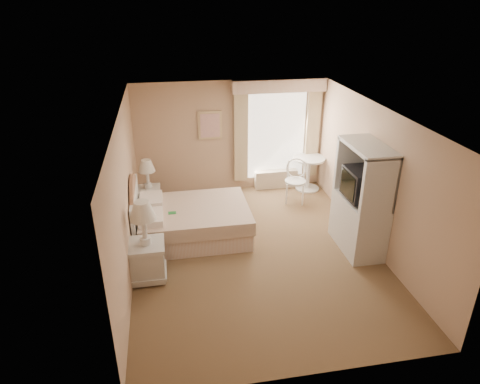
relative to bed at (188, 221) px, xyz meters
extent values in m
cube|color=brown|center=(1.12, -0.74, -0.34)|extent=(4.20, 5.50, 0.01)
cube|color=silver|center=(1.12, -0.74, 2.16)|extent=(4.20, 5.50, 0.01)
cube|color=tan|center=(1.12, 2.01, 0.91)|extent=(4.20, 0.01, 2.50)
cube|color=tan|center=(1.12, -3.49, 0.91)|extent=(4.20, 0.01, 2.50)
cube|color=tan|center=(-0.98, -0.74, 0.91)|extent=(0.01, 5.50, 2.50)
cube|color=tan|center=(3.22, -0.74, 0.91)|extent=(0.01, 5.50, 2.50)
cube|color=white|center=(2.17, 1.98, 0.91)|extent=(1.30, 0.02, 2.00)
cube|color=beige|center=(1.34, 1.93, 0.91)|extent=(0.30, 0.08, 2.05)
cube|color=beige|center=(3.00, 1.93, 0.91)|extent=(0.30, 0.08, 2.05)
cube|color=tan|center=(2.17, 1.89, 2.03)|extent=(2.05, 0.20, 0.28)
cube|color=beige|center=(2.17, 1.89, -0.13)|extent=(1.00, 0.22, 0.42)
cube|color=tan|center=(0.67, 1.98, 1.21)|extent=(0.52, 0.03, 0.62)
cube|color=beige|center=(0.67, 1.96, 1.21)|extent=(0.42, 0.02, 0.52)
cube|color=tan|center=(0.12, 0.00, -0.17)|extent=(1.94, 1.48, 0.33)
cube|color=#C2AA92|center=(0.12, 0.00, 0.13)|extent=(2.00, 1.53, 0.26)
cube|color=white|center=(-0.65, -0.35, 0.31)|extent=(0.42, 0.57, 0.13)
cube|color=white|center=(-0.65, 0.35, 0.31)|extent=(0.42, 0.57, 0.13)
cube|color=#238336|center=(-0.28, -0.14, 0.26)|extent=(0.14, 0.10, 0.01)
cube|color=silver|center=(-0.93, 0.00, 0.17)|extent=(0.06, 1.57, 1.02)
cylinder|color=#A47457|center=(-0.93, 0.00, 0.27)|extent=(0.05, 1.39, 1.39)
cube|color=silver|center=(-0.72, -1.19, -0.03)|extent=(0.51, 0.51, 0.56)
cube|color=silver|center=(-0.72, -1.19, 0.28)|extent=(0.56, 0.56, 0.07)
cube|color=silver|center=(-0.72, -1.19, -0.22)|extent=(0.56, 0.56, 0.06)
cylinder|color=silver|center=(-0.72, -1.19, 0.37)|extent=(0.18, 0.18, 0.11)
cylinder|color=silver|center=(-0.72, -1.19, 0.59)|extent=(0.08, 0.08, 0.45)
cone|color=silver|center=(-0.72, -1.19, 0.89)|extent=(0.40, 0.40, 0.29)
cube|color=silver|center=(-0.72, 1.14, -0.08)|extent=(0.43, 0.43, 0.47)
cube|color=silver|center=(-0.72, 1.14, 0.18)|extent=(0.47, 0.47, 0.06)
cube|color=silver|center=(-0.72, 1.14, -0.24)|extent=(0.47, 0.47, 0.05)
cylinder|color=silver|center=(-0.72, 1.14, 0.26)|extent=(0.15, 0.15, 0.09)
cylinder|color=silver|center=(-0.72, 1.14, 0.45)|extent=(0.07, 0.07, 0.38)
cone|color=silver|center=(-0.72, 1.14, 0.70)|extent=(0.34, 0.34, 0.24)
cylinder|color=silver|center=(2.87, 1.66, -0.32)|extent=(0.55, 0.55, 0.03)
cylinder|color=silver|center=(2.87, 1.66, 0.05)|extent=(0.08, 0.08, 0.74)
cylinder|color=silver|center=(2.87, 1.66, 0.42)|extent=(0.74, 0.74, 0.04)
cylinder|color=silver|center=(2.17, 0.98, -0.10)|extent=(0.03, 0.03, 0.46)
cylinder|color=silver|center=(2.50, 0.87, -0.10)|extent=(0.03, 0.03, 0.46)
cylinder|color=silver|center=(2.28, 1.31, -0.10)|extent=(0.03, 0.03, 0.46)
cylinder|color=silver|center=(2.62, 1.20, -0.10)|extent=(0.03, 0.03, 0.46)
cylinder|color=silver|center=(2.39, 1.09, 0.14)|extent=(0.57, 0.57, 0.04)
torus|color=silver|center=(2.44, 1.22, 0.39)|extent=(0.46, 0.25, 0.44)
cylinder|color=silver|center=(2.28, 1.31, 0.33)|extent=(0.03, 0.03, 0.41)
cylinder|color=silver|center=(2.62, 1.20, 0.33)|extent=(0.03, 0.03, 0.41)
cube|color=silver|center=(2.93, -0.91, 0.14)|extent=(0.58, 1.17, 0.96)
cube|color=silver|center=(2.93, -1.45, 1.10)|extent=(0.58, 0.08, 0.96)
cube|color=silver|center=(2.93, -0.37, 1.10)|extent=(0.58, 0.08, 0.96)
cube|color=silver|center=(2.93, -0.91, 1.58)|extent=(0.58, 1.17, 0.06)
cube|color=silver|center=(3.20, -0.91, 1.10)|extent=(0.04, 1.17, 0.96)
cube|color=black|center=(2.91, -0.91, 0.92)|extent=(0.51, 0.64, 0.51)
cube|color=black|center=(2.65, -0.91, 0.92)|extent=(0.02, 0.53, 0.42)
camera|label=1|loc=(-0.28, -7.00, 3.85)|focal=32.00mm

